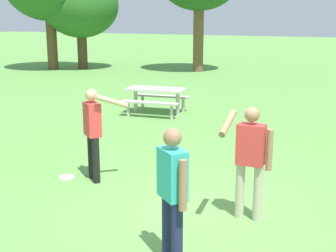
{
  "coord_description": "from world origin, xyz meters",
  "views": [
    {
      "loc": [
        2.31,
        -5.95,
        2.85
      ],
      "look_at": [
        -0.91,
        1.0,
        1.0
      ],
      "focal_mm": 48.97,
      "sensor_mm": 36.0,
      "label": 1
    }
  ],
  "objects_px": {
    "person_thrower": "(172,188)",
    "person_catcher": "(93,128)",
    "picnic_table_near": "(156,95)",
    "frisbee": "(67,177)",
    "tree_broad_center": "(80,5)",
    "person_bystander": "(250,155)"
  },
  "relations": [
    {
      "from": "person_bystander",
      "to": "frisbee",
      "type": "distance_m",
      "value": 3.56
    },
    {
      "from": "person_thrower",
      "to": "person_catcher",
      "type": "height_order",
      "value": "same"
    },
    {
      "from": "frisbee",
      "to": "tree_broad_center",
      "type": "height_order",
      "value": "tree_broad_center"
    },
    {
      "from": "frisbee",
      "to": "person_thrower",
      "type": "bearing_deg",
      "value": -32.31
    },
    {
      "from": "tree_broad_center",
      "to": "person_catcher",
      "type": "bearing_deg",
      "value": -54.25
    },
    {
      "from": "frisbee",
      "to": "person_catcher",
      "type": "bearing_deg",
      "value": 13.49
    },
    {
      "from": "person_thrower",
      "to": "frisbee",
      "type": "height_order",
      "value": "person_thrower"
    },
    {
      "from": "person_thrower",
      "to": "picnic_table_near",
      "type": "bearing_deg",
      "value": 117.53
    },
    {
      "from": "person_catcher",
      "to": "picnic_table_near",
      "type": "height_order",
      "value": "person_catcher"
    },
    {
      "from": "person_catcher",
      "to": "picnic_table_near",
      "type": "relative_size",
      "value": 0.88
    },
    {
      "from": "picnic_table_near",
      "to": "tree_broad_center",
      "type": "height_order",
      "value": "tree_broad_center"
    },
    {
      "from": "person_bystander",
      "to": "frisbee",
      "type": "xyz_separation_m",
      "value": [
        -3.42,
        0.3,
        -0.95
      ]
    },
    {
      "from": "person_thrower",
      "to": "frisbee",
      "type": "bearing_deg",
      "value": 147.69
    },
    {
      "from": "person_thrower",
      "to": "frisbee",
      "type": "xyz_separation_m",
      "value": [
        -2.92,
        1.85,
        -0.93
      ]
    },
    {
      "from": "frisbee",
      "to": "picnic_table_near",
      "type": "height_order",
      "value": "picnic_table_near"
    },
    {
      "from": "person_catcher",
      "to": "person_thrower",
      "type": "bearing_deg",
      "value": -39.48
    },
    {
      "from": "person_catcher",
      "to": "frisbee",
      "type": "xyz_separation_m",
      "value": [
        -0.53,
        -0.13,
        -0.95
      ]
    },
    {
      "from": "person_catcher",
      "to": "picnic_table_near",
      "type": "bearing_deg",
      "value": 105.31
    },
    {
      "from": "person_catcher",
      "to": "frisbee",
      "type": "bearing_deg",
      "value": -166.51
    },
    {
      "from": "person_thrower",
      "to": "tree_broad_center",
      "type": "xyz_separation_m",
      "value": [
        -12.86,
        16.51,
        2.44
      ]
    },
    {
      "from": "person_bystander",
      "to": "picnic_table_near",
      "type": "bearing_deg",
      "value": 126.47
    },
    {
      "from": "person_catcher",
      "to": "tree_broad_center",
      "type": "relative_size",
      "value": 0.32
    }
  ]
}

